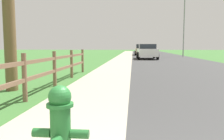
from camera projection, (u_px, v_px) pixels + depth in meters
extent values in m
plane|color=#3C6E31|center=(132.00, 58.00, 26.03)|extent=(120.00, 120.00, 0.00)
cube|color=#3B3B3B|center=(161.00, 57.00, 27.69)|extent=(7.00, 66.00, 0.01)
cube|color=#ADA48D|center=(108.00, 57.00, 28.28)|extent=(6.00, 66.00, 0.01)
cube|color=#3C6E31|center=(96.00, 57.00, 28.42)|extent=(5.00, 66.00, 0.00)
cylinder|color=#287233|center=(61.00, 138.00, 2.32)|extent=(0.21, 0.21, 0.72)
cylinder|color=#287233|center=(60.00, 105.00, 2.29)|extent=(0.27, 0.27, 0.03)
sphere|color=#287233|center=(60.00, 97.00, 2.28)|extent=(0.23, 0.23, 0.23)
cube|color=#22612B|center=(60.00, 89.00, 2.27)|extent=(0.04, 0.04, 0.04)
cylinder|color=#22612B|center=(42.00, 133.00, 2.33)|extent=(0.19, 0.09, 0.09)
cylinder|color=#22612B|center=(80.00, 134.00, 2.30)|extent=(0.19, 0.09, 0.09)
cylinder|color=brown|center=(24.00, 78.00, 5.23)|extent=(0.11, 0.11, 1.13)
cylinder|color=brown|center=(55.00, 69.00, 7.24)|extent=(0.11, 0.11, 1.13)
cylinder|color=brown|center=(72.00, 64.00, 9.25)|extent=(0.11, 0.11, 1.13)
cylinder|color=brown|center=(83.00, 61.00, 11.26)|extent=(0.11, 0.11, 1.13)
cube|color=brown|center=(42.00, 75.00, 6.24)|extent=(0.07, 10.14, 0.09)
cube|color=brown|center=(42.00, 60.00, 6.20)|extent=(0.07, 10.14, 0.09)
cube|color=white|center=(147.00, 52.00, 23.44)|extent=(1.92, 4.80, 0.74)
cube|color=#1E232B|center=(147.00, 46.00, 23.20)|extent=(1.65, 2.32, 0.47)
cylinder|color=black|center=(158.00, 56.00, 21.95)|extent=(0.24, 0.71, 0.70)
cylinder|color=black|center=(139.00, 56.00, 22.07)|extent=(0.24, 0.71, 0.70)
cylinder|color=black|center=(154.00, 55.00, 24.88)|extent=(0.24, 0.71, 0.70)
cylinder|color=black|center=(137.00, 55.00, 25.00)|extent=(0.24, 0.71, 0.70)
cube|color=#C6B793|center=(141.00, 51.00, 33.72)|extent=(1.80, 4.66, 0.73)
cube|color=#1E232B|center=(142.00, 46.00, 33.67)|extent=(1.57, 2.30, 0.59)
cylinder|color=black|center=(148.00, 53.00, 32.25)|extent=(0.23, 0.65, 0.65)
cylinder|color=black|center=(136.00, 53.00, 32.39)|extent=(0.23, 0.65, 0.65)
cylinder|color=black|center=(147.00, 53.00, 35.11)|extent=(0.23, 0.65, 0.65)
cylinder|color=black|center=(135.00, 53.00, 35.25)|extent=(0.23, 0.65, 0.65)
cube|color=black|center=(143.00, 50.00, 43.87)|extent=(2.14, 4.75, 0.77)
cube|color=#1E232B|center=(143.00, 46.00, 43.64)|extent=(1.80, 2.64, 0.56)
cylinder|color=black|center=(149.00, 51.00, 42.44)|extent=(0.26, 0.67, 0.66)
cylinder|color=black|center=(139.00, 51.00, 42.51)|extent=(0.26, 0.67, 0.66)
cylinder|color=black|center=(147.00, 51.00, 45.31)|extent=(0.26, 0.67, 0.66)
cylinder|color=black|center=(137.00, 51.00, 45.37)|extent=(0.26, 0.67, 0.66)
cube|color=#B7BABF|center=(140.00, 49.00, 51.87)|extent=(1.80, 4.83, 0.69)
cube|color=#1E232B|center=(141.00, 47.00, 51.85)|extent=(1.57, 2.47, 0.47)
cylinder|color=black|center=(145.00, 51.00, 50.35)|extent=(0.23, 0.68, 0.68)
cylinder|color=black|center=(137.00, 51.00, 50.49)|extent=(0.23, 0.68, 0.68)
cylinder|color=black|center=(144.00, 50.00, 53.31)|extent=(0.23, 0.68, 0.68)
cylinder|color=black|center=(136.00, 50.00, 53.45)|extent=(0.23, 0.68, 0.68)
cylinder|color=gray|center=(184.00, 27.00, 28.86)|extent=(0.14, 0.14, 7.45)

